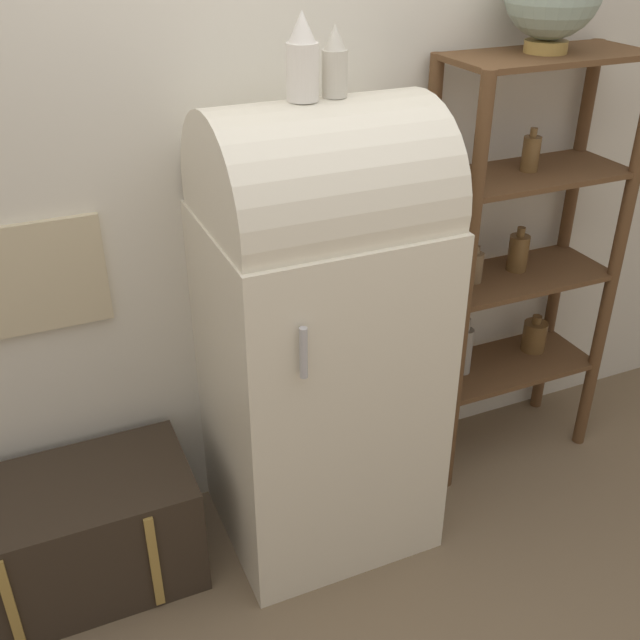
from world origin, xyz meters
TOP-DOWN VIEW (x-y plane):
  - ground_plane at (0.00, 0.00)m, footprint 12.00×12.00m
  - wall_back at (-0.01, 0.57)m, footprint 7.00×0.09m
  - refrigerator at (-0.00, 0.24)m, footprint 0.71×0.66m
  - suitcase_trunk at (-0.88, 0.29)m, footprint 0.80×0.45m
  - shelf_unit at (0.90, 0.36)m, footprint 0.74×0.35m
  - vase_left at (-0.05, 0.24)m, footprint 0.09×0.09m
  - vase_center at (0.05, 0.25)m, footprint 0.07×0.07m

SIDE VIEW (x-z plane):
  - ground_plane at x=0.00m, z-range 0.00..0.00m
  - suitcase_trunk at x=-0.88m, z-range 0.00..0.43m
  - refrigerator at x=0.00m, z-range 0.03..1.63m
  - shelf_unit at x=0.90m, z-range 0.08..1.73m
  - wall_back at x=-0.01m, z-range 0.00..2.70m
  - vase_center at x=0.05m, z-range 1.59..1.79m
  - vase_left at x=-0.05m, z-range 1.59..1.83m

